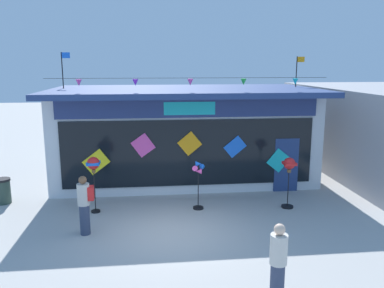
# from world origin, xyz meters

# --- Properties ---
(ground_plane) EXTENTS (80.00, 80.00, 0.00)m
(ground_plane) POSITION_xyz_m (0.00, 0.00, 0.00)
(ground_plane) COLOR #ADAAA5
(kite_shop_building) EXTENTS (10.37, 5.77, 5.11)m
(kite_shop_building) POSITION_xyz_m (0.88, 5.60, 1.88)
(kite_shop_building) COLOR silver
(kite_shop_building) RESTS_ON ground_plane
(wind_spinner_far_left) EXTENTS (0.40, 0.40, 1.82)m
(wind_spinner_far_left) POSITION_xyz_m (-2.30, 1.79, 1.51)
(wind_spinner_far_left) COLOR black
(wind_spinner_far_left) RESTS_ON ground_plane
(wind_spinner_left) EXTENTS (0.43, 0.34, 1.62)m
(wind_spinner_left) POSITION_xyz_m (1.01, 1.70, 1.08)
(wind_spinner_left) COLOR black
(wind_spinner_left) RESTS_ON ground_plane
(wind_spinner_center_left) EXTENTS (0.39, 0.39, 1.69)m
(wind_spinner_center_left) POSITION_xyz_m (3.96, 1.53, 1.32)
(wind_spinner_center_left) COLOR black
(wind_spinner_center_left) RESTS_ON ground_plane
(person_near_camera) EXTENTS (0.46, 0.34, 1.68)m
(person_near_camera) POSITION_xyz_m (-2.34, 0.14, 0.89)
(person_near_camera) COLOR #333D56
(person_near_camera) RESTS_ON ground_plane
(person_mid_plaza) EXTENTS (0.34, 0.34, 1.68)m
(person_mid_plaza) POSITION_xyz_m (1.90, -3.59, 0.86)
(person_mid_plaza) COLOR #333D56
(person_mid_plaza) RESTS_ON ground_plane
(trash_bin) EXTENTS (0.52, 0.52, 0.87)m
(trash_bin) POSITION_xyz_m (-5.51, 2.97, 0.44)
(trash_bin) COLOR #2D4238
(trash_bin) RESTS_ON ground_plane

